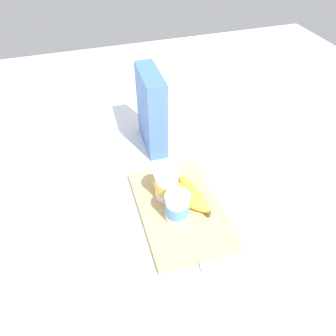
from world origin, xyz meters
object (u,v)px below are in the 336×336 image
(cereal_box, at_px, (151,111))
(banana_bunch, at_px, (187,195))
(yogurt_cup_back, at_px, (167,185))
(spoon, at_px, (210,277))
(cutting_board, at_px, (180,209))
(yogurt_cup_front, at_px, (177,207))

(cereal_box, xyz_separation_m, banana_bunch, (-0.29, -0.02, -0.10))
(yogurt_cup_back, bearing_deg, spoon, -174.68)
(cereal_box, relative_size, banana_bunch, 1.58)
(cutting_board, relative_size, spoon, 2.54)
(yogurt_cup_back, distance_m, banana_bunch, 0.06)
(yogurt_cup_front, xyz_separation_m, yogurt_cup_back, (0.08, 0.00, 0.00))
(cutting_board, bearing_deg, yogurt_cup_front, 148.37)
(yogurt_cup_front, bearing_deg, cereal_box, -4.53)
(cereal_box, xyz_separation_m, spoon, (-0.52, 0.01, -0.13))
(spoon, bearing_deg, banana_bunch, -6.13)
(yogurt_cup_front, bearing_deg, cutting_board, -31.63)
(yogurt_cup_back, bearing_deg, cutting_board, -155.99)
(cereal_box, distance_m, banana_bunch, 0.31)
(yogurt_cup_front, bearing_deg, spoon, -173.42)
(yogurt_cup_front, height_order, banana_bunch, yogurt_cup_front)
(banana_bunch, bearing_deg, cereal_box, 3.54)
(yogurt_cup_back, bearing_deg, cereal_box, -6.73)
(cereal_box, xyz_separation_m, yogurt_cup_back, (-0.26, 0.03, -0.07))
(cutting_board, relative_size, banana_bunch, 2.02)
(cutting_board, distance_m, cereal_box, 0.34)
(cutting_board, bearing_deg, spoon, -179.58)
(cereal_box, distance_m, spoon, 0.54)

